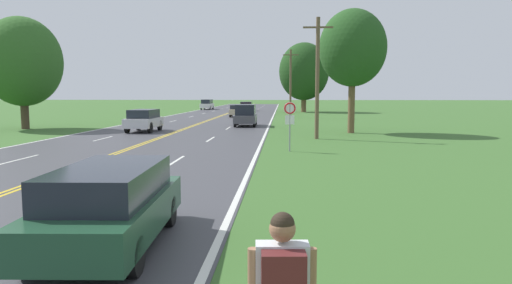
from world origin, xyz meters
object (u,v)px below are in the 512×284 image
Objects in this scene: tree_left_verge at (353,48)px; car_red_sedan_receding at (246,106)px; car_champagne_hatchback_mid_far at (237,110)px; car_white_van_distant at (207,104)px; car_silver_suv_approaching at (144,120)px; car_dark_green_hatchback_nearest at (110,204)px; tree_mid_treeline at (22,62)px; traffic_sign at (290,114)px; car_dark_grey_van_mid_near at (246,115)px; tree_behind_sign at (304,72)px.

tree_left_verge is 2.04× the size of car_red_sedan_receding.
car_champagne_hatchback_mid_far is 0.87× the size of car_white_van_distant.
tree_left_verge is 15.73m from car_silver_suv_approaching.
tree_left_verge is 26.38m from car_dark_green_hatchback_nearest.
tree_mid_treeline is at bearing -39.18° from car_champagne_hatchback_mid_far.
tree_mid_treeline reaches higher than car_white_van_distant.
tree_mid_treeline is 2.10× the size of car_champagne_hatchback_mid_far.
tree_mid_treeline is 1.98× the size of car_dark_green_hatchback_nearest.
car_silver_suv_approaching is (-10.43, 10.80, -0.90)m from traffic_sign.
tree_left_verge is 2.14× the size of car_silver_suv_approaching.
car_silver_suv_approaching is 0.95× the size of car_red_sedan_receding.
car_dark_green_hatchback_nearest is at bearing -57.39° from tree_mid_treeline.
car_dark_grey_van_mid_near is at bearing -164.95° from car_white_van_distant.
traffic_sign is 0.28× the size of tree_left_verge.
traffic_sign reaches higher than car_red_sedan_receding.
car_silver_suv_approaching reaches higher than car_dark_green_hatchback_nearest.
tree_behind_sign is 2.18× the size of car_white_van_distant.
car_dark_green_hatchback_nearest is 1.06× the size of car_champagne_hatchback_mid_far.
traffic_sign is at bearing -165.59° from car_white_van_distant.
tree_left_verge is 2.08× the size of car_champagne_hatchback_mid_far.
tree_left_verge is 11.23m from car_dark_grey_van_mid_near.
tree_mid_treeline is 45.76m from car_white_van_distant.
car_dark_green_hatchback_nearest is (-7.90, -24.64, -5.11)m from tree_left_verge.
car_champagne_hatchback_mid_far is at bearing -161.62° from car_white_van_distant.
traffic_sign reaches higher than car_white_van_distant.
car_dark_green_hatchback_nearest is 1.07× the size of car_dark_grey_van_mid_near.
car_dark_green_hatchback_nearest is at bearing -95.76° from tree_behind_sign.
tree_left_verge reaches higher than traffic_sign.
car_white_van_distant reaches higher than car_dark_green_hatchback_nearest.
car_white_van_distant reaches higher than car_red_sedan_receding.
car_champagne_hatchback_mid_far is at bearing 53.30° from tree_mid_treeline.
car_dark_green_hatchback_nearest is 0.92× the size of car_white_van_distant.
tree_behind_sign is 11.10m from car_red_sedan_receding.
tree_behind_sign is 2.37× the size of car_dark_green_hatchback_nearest.
tree_behind_sign is at bearing 147.80° from car_champagne_hatchback_mid_far.
tree_left_verge is at bearing -157.83° from car_white_van_distant.
tree_behind_sign is 2.51× the size of car_champagne_hatchback_mid_far.
car_dark_grey_van_mid_near is at bearing 5.80° from car_red_sedan_receding.
tree_behind_sign is 2.54× the size of car_dark_grey_van_mid_near.
tree_behind_sign reaches higher than car_dark_green_hatchback_nearest.
car_white_van_distant reaches higher than car_silver_suv_approaching.
car_silver_suv_approaching is 47.15m from car_white_van_distant.
tree_behind_sign is 2.58× the size of car_silver_suv_approaching.
traffic_sign is 12.32m from tree_left_verge.
tree_mid_treeline is (-25.00, 2.09, -0.68)m from tree_left_verge.
car_red_sedan_receding is at bearing 69.64° from tree_mid_treeline.
tree_left_verge is 0.99× the size of tree_mid_treeline.
car_champagne_hatchback_mid_far is (14.72, 19.75, -4.44)m from tree_mid_treeline.
traffic_sign is 0.54× the size of car_dark_green_hatchback_nearest.
tree_mid_treeline is 2.13× the size of car_dark_grey_van_mid_near.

